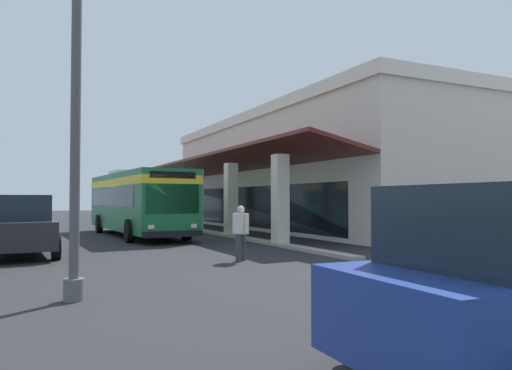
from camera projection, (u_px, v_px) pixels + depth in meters
name	position (u px, v px, depth m)	size (l,w,h in m)	color
ground	(277.00, 231.00, 27.42)	(120.00, 120.00, 0.00)	#262628
curb_strip	(196.00, 229.00, 28.26)	(30.82, 0.50, 0.12)	#9E998E
plaza_building	(332.00, 173.00, 32.50)	(25.98, 16.70, 7.19)	beige
transit_bus	(137.00, 199.00, 24.19)	(11.33, 3.21, 3.34)	#196638
parked_suv_charcoal	(19.00, 225.00, 15.58)	(4.89, 2.37, 1.97)	#232328
pedestrian	(241.00, 230.00, 14.19)	(0.67, 0.43, 1.65)	#38383D
potted_palm	(181.00, 217.00, 34.43)	(2.07, 2.04, 2.35)	brown
lot_light_pole	(76.00, 78.00, 8.79)	(0.60, 0.60, 7.58)	#59595B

